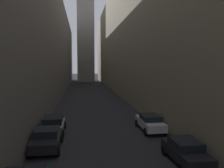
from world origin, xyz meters
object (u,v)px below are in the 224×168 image
parked_car_left_far (53,124)px  parked_car_right_third (186,151)px  parked_car_left_third (47,139)px  parked_car_right_far (150,122)px

parked_car_left_far → parked_car_right_third: (8.80, -7.59, -0.03)m
parked_car_left_third → parked_car_right_third: bearing=-112.2°
parked_car_left_far → parked_car_right_far: (8.80, -0.27, -0.02)m
parked_car_right_third → parked_car_left_far: bearing=49.2°
parked_car_left_far → parked_car_left_third: bearing=180.0°
parked_car_left_third → parked_car_left_far: 4.01m
parked_car_left_far → parked_car_right_far: bearing=-91.8°
parked_car_left_third → parked_car_right_far: 9.56m
parked_car_right_third → parked_car_right_far: parked_car_right_far is taller
parked_car_right_third → parked_car_right_far: bearing=0.0°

